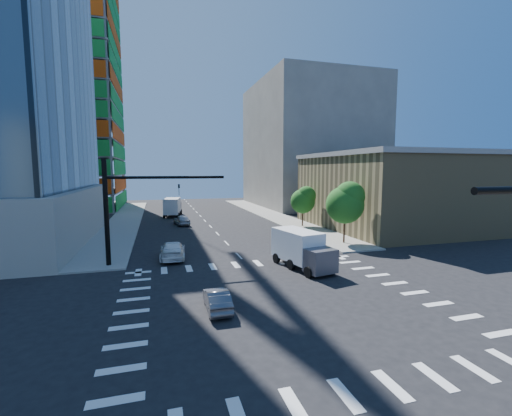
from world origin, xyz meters
name	(u,v)px	position (x,y,z in m)	size (l,w,h in m)	color
ground	(283,302)	(0.00, 0.00, 0.00)	(160.00, 160.00, 0.00)	black
road_markings	(283,302)	(0.00, 0.00, 0.01)	(20.00, 20.00, 0.01)	silver
sidewalk_ne	(270,214)	(12.50, 40.00, 0.07)	(5.00, 60.00, 0.15)	gray
sidewalk_nw	(125,220)	(-12.50, 40.00, 0.07)	(5.00, 60.00, 0.15)	gray
construction_building	(52,90)	(-27.41, 61.93, 24.61)	(25.16, 34.50, 70.60)	slate
commercial_building	(393,190)	(25.00, 22.00, 5.31)	(20.50, 22.50, 10.60)	#8C7B51
bg_building_ne	(309,145)	(27.00, 55.00, 14.00)	(24.00, 30.00, 28.00)	slate
signal_mast_nw	(125,202)	(-10.00, 11.50, 5.49)	(10.20, 0.40, 9.00)	black
tree_south	(346,202)	(12.63, 13.90, 4.69)	(4.16, 4.16, 6.82)	#382316
tree_north	(304,199)	(12.93, 25.90, 3.99)	(3.54, 3.52, 5.78)	#382316
car_nb_far	(290,236)	(6.95, 16.22, 0.73)	(2.43, 5.28, 1.47)	black
car_sb_near	(173,250)	(-6.13, 12.75, 0.78)	(2.20, 5.40, 1.57)	white
car_sb_mid	(182,220)	(-3.92, 32.57, 0.78)	(1.83, 4.56, 1.55)	#9FA1A7
car_sb_cross	(217,299)	(-4.17, -0.05, 0.61)	(1.29, 3.71, 1.22)	#55545A
box_truck_near	(304,253)	(4.18, 6.33, 1.37)	(3.62, 6.26, 3.09)	black
box_truck_far	(173,208)	(-4.71, 43.32, 1.45)	(3.65, 6.59, 3.27)	black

